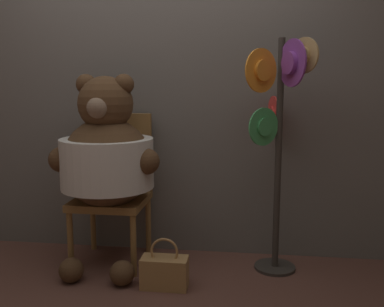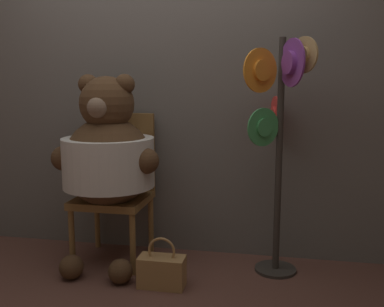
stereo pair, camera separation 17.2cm
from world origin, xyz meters
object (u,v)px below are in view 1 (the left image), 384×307
Objects in this scene: hat_display_rack at (278,126)px; teddy_bear at (107,157)px; chair at (114,184)px; handbag_on_ground at (165,271)px.

teddy_bear is at bearing -176.65° from hat_display_rack.
teddy_bear is (0.01, -0.17, 0.22)m from chair.
chair is 0.77m from handbag_on_ground.
chair is at bearing 93.08° from teddy_bear.
teddy_bear is 1.15m from hat_display_rack.
hat_display_rack is at bearing -5.34° from chair.
chair is at bearing 174.66° from hat_display_rack.
teddy_bear is at bearing 149.19° from handbag_on_ground.
hat_display_rack is 4.81× the size of handbag_on_ground.
teddy_bear is at bearing -86.92° from chair.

